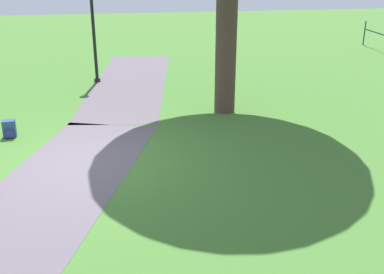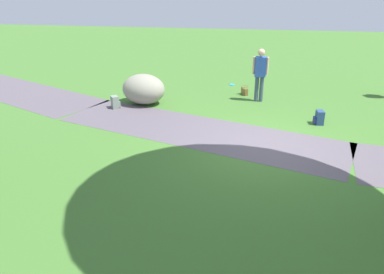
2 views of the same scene
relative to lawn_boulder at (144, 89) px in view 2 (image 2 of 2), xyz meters
The scene contains 9 objects.
ground_plane 4.90m from the lawn_boulder, 142.02° to the left, with size 48.00×48.00×0.00m, color #42722D.
footpath_segment_mid 3.04m from the lawn_boulder, 134.60° to the left, with size 8.30×4.57×0.01m.
footpath_segment_far 5.40m from the lawn_boulder, ahead, with size 8.19×5.39×0.01m.
lawn_boulder is the anchor object (origin of this frame).
woman_with_handbag 3.90m from the lawn_boulder, 166.65° to the right, with size 0.52×0.24×1.76m.
handbag_on_grass 3.65m from the lawn_boulder, 154.05° to the right, with size 0.37×0.37×0.31m.
backpack_by_boulder 1.04m from the lawn_boulder, 39.02° to the left, with size 0.35×0.35×0.40m.
spare_backpack_on_lawn 5.58m from the lawn_boulder, 169.26° to the left, with size 0.28×0.30×0.40m.
frisbee_on_grass 4.00m from the lawn_boulder, 133.26° to the right, with size 0.22×0.22×0.02m.
Camera 2 is at (0.28, 8.50, 3.82)m, focal length 34.90 mm.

